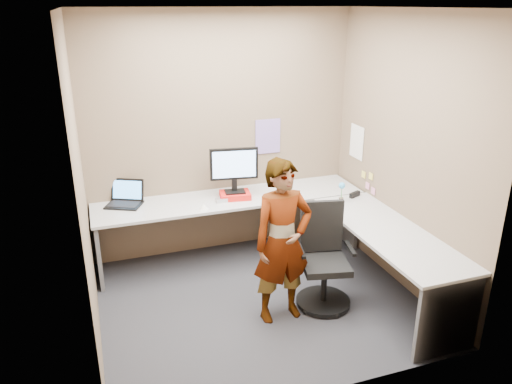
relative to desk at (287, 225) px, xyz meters
name	(u,v)px	position (x,y,z in m)	size (l,w,h in m)	color
ground	(260,301)	(-0.44, -0.39, -0.59)	(3.00, 3.00, 0.00)	#242429
wall_back	(221,136)	(-0.44, 0.91, 0.76)	(3.00, 3.00, 0.00)	brown
wall_right	(405,155)	(1.06, -0.39, 0.76)	(2.70, 2.70, 0.00)	brown
wall_left	(82,190)	(-1.94, -0.39, 0.76)	(2.70, 2.70, 0.00)	brown
ceiling	(261,8)	(-0.44, -0.39, 2.11)	(3.00, 3.00, 0.00)	white
desk	(287,225)	(0.00, 0.00, 0.00)	(2.98, 2.58, 0.73)	#A7A7A7
paper_ream	(235,195)	(-0.39, 0.56, 0.17)	(0.33, 0.24, 0.07)	red
monitor	(234,166)	(-0.39, 0.58, 0.50)	(0.52, 0.18, 0.49)	black
laptop	(126,198)	(-1.54, 0.77, 0.21)	(0.45, 0.42, 0.25)	black
trackball_mouse	(222,200)	(-0.56, 0.50, 0.17)	(0.12, 0.08, 0.07)	#B7B7BC
origami	(204,206)	(-0.79, 0.36, 0.17)	(0.10, 0.10, 0.06)	white
stapler	(355,194)	(0.87, 0.16, 0.17)	(0.15, 0.04, 0.06)	black
flower	(342,189)	(0.66, 0.10, 0.28)	(0.07, 0.07, 0.22)	brown
calendar_purple	(268,136)	(0.11, 0.90, 0.71)	(0.30, 0.01, 0.40)	#846BB7
calendar_white	(357,142)	(1.05, 0.51, 0.66)	(0.01, 0.28, 0.38)	white
sticky_note_a	(371,176)	(1.05, 0.16, 0.36)	(0.01, 0.07, 0.07)	#F2E059
sticky_note_b	(368,186)	(1.05, 0.21, 0.23)	(0.01, 0.07, 0.07)	pink
sticky_note_c	(373,191)	(1.05, 0.09, 0.21)	(0.01, 0.07, 0.07)	pink
sticky_note_d	(364,175)	(1.05, 0.31, 0.33)	(0.01, 0.07, 0.07)	#F2E059
office_chair	(323,265)	(0.14, -0.58, -0.19)	(0.55, 0.53, 0.98)	black
person	(283,242)	(-0.32, -0.67, 0.17)	(0.55, 0.36, 1.52)	#999399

